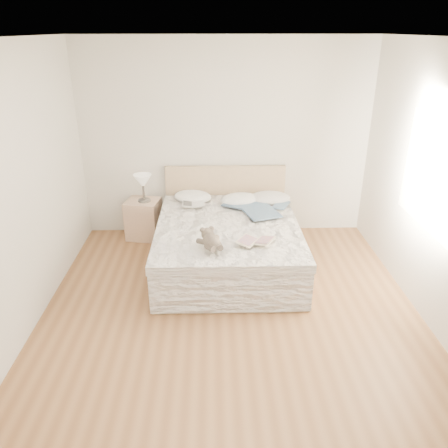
% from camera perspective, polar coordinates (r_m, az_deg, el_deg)
% --- Properties ---
extents(floor, '(4.00, 4.50, 0.00)m').
position_cam_1_polar(floor, '(4.64, 0.96, -12.38)').
color(floor, brown).
rests_on(floor, ground).
extents(ceiling, '(4.00, 4.50, 0.00)m').
position_cam_1_polar(ceiling, '(3.73, 1.27, 23.17)').
color(ceiling, white).
rests_on(ceiling, ground).
extents(wall_back, '(4.00, 0.02, 2.70)m').
position_cam_1_polar(wall_back, '(6.14, 0.16, 10.87)').
color(wall_back, beige).
rests_on(wall_back, ground).
extents(wall_front, '(4.00, 0.02, 2.70)m').
position_cam_1_polar(wall_front, '(2.05, 3.99, -19.59)').
color(wall_front, beige).
rests_on(wall_front, ground).
extents(wall_left, '(0.02, 4.50, 2.70)m').
position_cam_1_polar(wall_left, '(4.38, -26.07, 2.80)').
color(wall_left, beige).
rests_on(wall_left, ground).
extents(wall_right, '(0.02, 4.50, 2.70)m').
position_cam_1_polar(wall_right, '(4.54, 27.26, 3.24)').
color(wall_right, beige).
rests_on(wall_right, ground).
extents(window, '(0.02, 1.30, 1.10)m').
position_cam_1_polar(window, '(4.75, 25.76, 5.69)').
color(window, white).
rests_on(window, wall_right).
extents(bed, '(1.72, 2.14, 1.00)m').
position_cam_1_polar(bed, '(5.50, 0.47, -2.37)').
color(bed, tan).
rests_on(bed, floor).
extents(nightstand, '(0.52, 0.48, 0.56)m').
position_cam_1_polar(nightstand, '(6.33, -10.44, 0.65)').
color(nightstand, tan).
rests_on(nightstand, floor).
extents(table_lamp, '(0.30, 0.30, 0.39)m').
position_cam_1_polar(table_lamp, '(6.11, -10.55, 5.38)').
color(table_lamp, '#46423D').
rests_on(table_lamp, nightstand).
extents(pillow_left, '(0.60, 0.49, 0.16)m').
position_cam_1_polar(pillow_left, '(6.05, -4.11, 3.58)').
color(pillow_left, white).
rests_on(pillow_left, bed).
extents(pillow_middle, '(0.60, 0.49, 0.16)m').
position_cam_1_polar(pillow_middle, '(5.94, 2.04, 3.22)').
color(pillow_middle, white).
rests_on(pillow_middle, bed).
extents(pillow_right, '(0.57, 0.41, 0.17)m').
position_cam_1_polar(pillow_right, '(6.02, 6.00, 3.39)').
color(pillow_right, silver).
rests_on(pillow_right, bed).
extents(blouse, '(0.80, 0.82, 0.02)m').
position_cam_1_polar(blouse, '(5.62, 4.62, 1.78)').
color(blouse, '#37506C').
rests_on(blouse, bed).
extents(photo_book, '(0.31, 0.22, 0.02)m').
position_cam_1_polar(photo_book, '(5.80, -4.05, 2.55)').
color(photo_book, silver).
rests_on(photo_book, bed).
extents(childrens_book, '(0.46, 0.41, 0.02)m').
position_cam_1_polar(childrens_book, '(4.81, 4.18, -2.27)').
color(childrens_book, beige).
rests_on(childrens_book, bed).
extents(teddy_bear, '(0.34, 0.39, 0.17)m').
position_cam_1_polar(teddy_bear, '(4.64, -1.65, -2.95)').
color(teddy_bear, brown).
rests_on(teddy_bear, bed).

